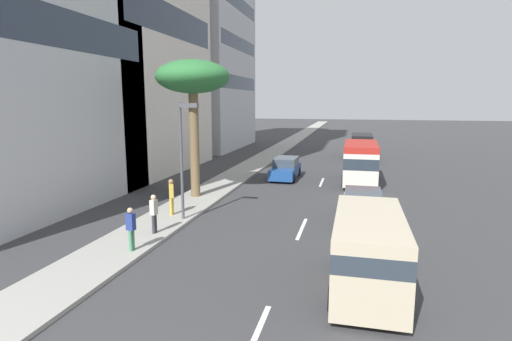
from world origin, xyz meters
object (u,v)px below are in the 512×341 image
object	(u,v)px
street_lamp	(183,146)
van_fifth	(369,248)
pedestrian_mid_block	(154,212)
palm_tree	(193,80)
van_lead	(362,144)
car_third	(286,169)
pedestrian_by_tree	(131,227)
minibus_second	(360,161)
car_fourth	(362,207)
pedestrian_near_lamp	(171,195)

from	to	relation	value
street_lamp	van_fifth	bearing A→B (deg)	-122.69
pedestrian_mid_block	palm_tree	world-z (taller)	palm_tree
van_lead	car_third	size ratio (longest dim) A/B	1.09
car_third	pedestrian_mid_block	bearing A→B (deg)	-12.52
van_fifth	street_lamp	size ratio (longest dim) A/B	0.92
pedestrian_by_tree	van_lead	bearing A→B (deg)	-96.26
car_third	palm_tree	bearing A→B (deg)	-28.37
car_third	pedestrian_by_tree	size ratio (longest dim) A/B	2.78
pedestrian_mid_block	van_fifth	bearing A→B (deg)	76.93
minibus_second	car_fourth	size ratio (longest dim) A/B	1.41
car_third	pedestrian_mid_block	size ratio (longest dim) A/B	2.76
pedestrian_by_tree	palm_tree	world-z (taller)	palm_tree
pedestrian_by_tree	car_third	bearing A→B (deg)	-90.23
minibus_second	car_third	bearing A→B (deg)	83.91
pedestrian_near_lamp	palm_tree	distance (m)	7.14
minibus_second	palm_tree	world-z (taller)	palm_tree
van_fifth	palm_tree	size ratio (longest dim) A/B	0.65
minibus_second	car_third	world-z (taller)	minibus_second
van_lead	palm_tree	bearing A→B (deg)	154.47
pedestrian_near_lamp	pedestrian_by_tree	world-z (taller)	pedestrian_near_lamp
minibus_second	car_third	distance (m)	5.57
car_third	pedestrian_near_lamp	xyz separation A→B (m)	(-11.86, 3.79, 0.43)
pedestrian_near_lamp	pedestrian_by_tree	size ratio (longest dim) A/B	1.08
minibus_second	car_fourth	xyz separation A→B (m)	(-9.75, -0.03, -0.83)
car_fourth	pedestrian_mid_block	bearing A→B (deg)	116.40
pedestrian_near_lamp	minibus_second	bearing A→B (deg)	-65.79
car_third	street_lamp	world-z (taller)	street_lamp
minibus_second	street_lamp	size ratio (longest dim) A/B	1.10
car_third	pedestrian_near_lamp	size ratio (longest dim) A/B	2.57
street_lamp	pedestrian_mid_block	bearing A→B (deg)	169.37
van_lead	minibus_second	xyz separation A→B (m)	(-13.58, 0.25, 0.19)
car_fourth	van_fifth	distance (m)	7.44
van_fifth	street_lamp	xyz separation A→B (m)	(5.38, 8.39, 2.33)
van_fifth	street_lamp	distance (m)	10.24
car_third	street_lamp	xyz separation A→B (m)	(-12.37, 2.83, 2.96)
minibus_second	van_fifth	bearing A→B (deg)	-179.69
pedestrian_near_lamp	street_lamp	distance (m)	2.75
minibus_second	palm_tree	xyz separation A→B (m)	(-7.15, 9.65, 5.40)
car_fourth	pedestrian_mid_block	xyz separation A→B (m)	(-4.35, 8.77, 0.34)
minibus_second	pedestrian_mid_block	size ratio (longest dim) A/B	3.61
street_lamp	car_fourth	bearing A→B (deg)	-76.29
car_fourth	van_fifth	xyz separation A→B (m)	(-7.42, -0.06, 0.62)
van_lead	car_fourth	xyz separation A→B (m)	(-23.33, 0.22, -0.64)
pedestrian_near_lamp	street_lamp	size ratio (longest dim) A/B	0.33
pedestrian_mid_block	van_lead	bearing A→B (deg)	168.10
van_lead	pedestrian_mid_block	size ratio (longest dim) A/B	3.02
street_lamp	pedestrian_near_lamp	bearing A→B (deg)	62.03
car_fourth	street_lamp	world-z (taller)	street_lamp
minibus_second	palm_tree	size ratio (longest dim) A/B	0.77
pedestrian_by_tree	pedestrian_near_lamp	bearing A→B (deg)	-71.94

